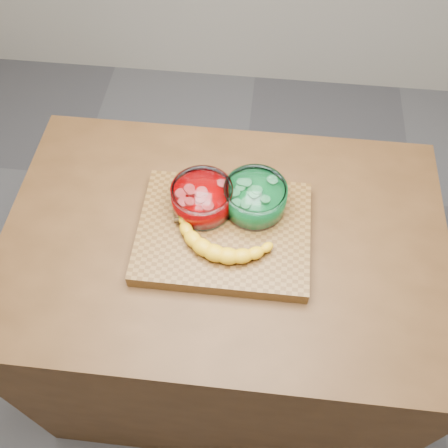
# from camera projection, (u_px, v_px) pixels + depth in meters

# --- Properties ---
(ground) EXTENTS (3.50, 3.50, 0.00)m
(ground) POSITION_uv_depth(u_px,v_px,m) (224.00, 353.00, 2.08)
(ground) COLOR #59595E
(ground) RESTS_ON ground
(counter) EXTENTS (1.20, 0.80, 0.90)m
(counter) POSITION_uv_depth(u_px,v_px,m) (224.00, 307.00, 1.71)
(counter) COLOR #513218
(counter) RESTS_ON ground
(cutting_board) EXTENTS (0.45, 0.35, 0.04)m
(cutting_board) POSITION_uv_depth(u_px,v_px,m) (224.00, 232.00, 1.32)
(cutting_board) COLOR brown
(cutting_board) RESTS_ON counter
(bowl_red) EXTENTS (0.16, 0.16, 0.08)m
(bowl_red) POSITION_uv_depth(u_px,v_px,m) (202.00, 198.00, 1.31)
(bowl_red) COLOR white
(bowl_red) RESTS_ON cutting_board
(bowl_green) EXTENTS (0.17, 0.17, 0.08)m
(bowl_green) POSITION_uv_depth(u_px,v_px,m) (255.00, 198.00, 1.31)
(bowl_green) COLOR white
(bowl_green) RESTS_ON cutting_board
(banana) EXTENTS (0.29, 0.16, 0.04)m
(banana) POSITION_uv_depth(u_px,v_px,m) (223.00, 239.00, 1.26)
(banana) COLOR yellow
(banana) RESTS_ON cutting_board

